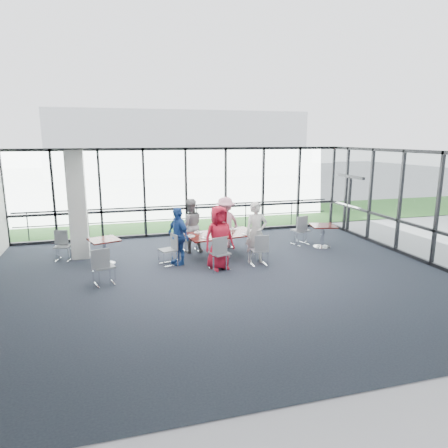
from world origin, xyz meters
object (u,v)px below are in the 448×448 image
object	(u,v)px
chair_main_fr	(224,233)
chair_spare_lb	(63,246)
side_table_left	(104,244)
chair_spare_la	(104,266)
structural_column	(77,205)
main_table	(221,237)
diner_near_right	(256,233)
side_table_right	(323,229)
diner_far_left	(190,226)
chair_main_end	(168,250)
diner_far_right	(225,223)
chair_main_fl	(191,238)
diner_near_left	(219,238)
chair_main_nl	(220,253)
diner_end	(178,236)
chair_spare_r	(301,230)
chair_main_nr	(259,250)

from	to	relation	value
chair_main_fr	chair_spare_lb	world-z (taller)	chair_main_fr
side_table_left	chair_spare_la	xyz separation A→B (m)	(0.01, -1.64, -0.15)
structural_column	main_table	xyz separation A→B (m)	(4.07, -1.18, -0.96)
chair_spare_la	diner_near_right	bearing A→B (deg)	-6.36
side_table_right	chair_main_fr	world-z (taller)	chair_main_fr
structural_column	diner_far_left	size ratio (longest dim) A/B	1.88
structural_column	diner_far_left	xyz separation A→B (m)	(3.29, -0.33, -0.75)
main_table	chair_main_end	size ratio (longest dim) A/B	2.65
side_table_right	chair_spare_lb	distance (m)	8.08
diner_far_right	chair_main_fl	world-z (taller)	diner_far_right
side_table_left	diner_near_left	distance (m)	3.27
diner_near_right	diner_far_right	distance (m)	1.78
diner_far_right	chair_main_nl	distance (m)	2.26
diner_end	chair_main_fr	size ratio (longest dim) A/B	1.67
diner_near_left	chair_spare_r	distance (m)	3.75
side_table_right	diner_far_left	bearing A→B (deg)	171.69
side_table_right	chair_main_nl	distance (m)	4.05
diner_end	chair_main_fr	xyz separation A→B (m)	(1.73, 1.32, -0.33)
side_table_left	chair_main_fl	world-z (taller)	chair_main_fl
chair_main_fr	main_table	bearing A→B (deg)	59.95
diner_far_right	chair_main_fr	size ratio (longest dim) A/B	1.71
diner_far_left	chair_spare_la	xyz separation A→B (m)	(-2.57, -2.26, -0.38)
diner_far_right	chair_main_end	xyz separation A→B (m)	(-2.05, -1.28, -0.40)
chair_main_nl	chair_main_nr	distance (m)	1.17
chair_main_fl	chair_spare_la	distance (m)	3.53
diner_far_right	chair_spare_lb	xyz separation A→B (m)	(-4.95, -0.03, -0.41)
main_table	diner_far_left	distance (m)	1.17
chair_main_fr	side_table_left	bearing A→B (deg)	2.63
diner_far_left	chair_main_fr	size ratio (longest dim) A/B	1.73
chair_main_end	side_table_right	bearing A→B (deg)	78.86
chair_spare_r	chair_main_fl	bearing A→B (deg)	160.74
chair_spare_lb	chair_main_fl	bearing A→B (deg)	-164.30
diner_end	chair_main_fr	world-z (taller)	diner_end
diner_far_right	chair_spare_r	xyz separation A→B (m)	(2.55, -0.27, -0.35)
chair_spare_r	chair_main_end	bearing A→B (deg)	176.41
diner_end	chair_main_fl	xyz separation A→B (m)	(0.59, 1.21, -0.39)
diner_near_left	diner_far_left	xyz separation A→B (m)	(-0.45, 1.83, -0.03)
chair_main_fr	chair_spare_r	distance (m)	2.59
main_table	diner_end	size ratio (longest dim) A/B	1.40
chair_main_fl	chair_spare_lb	distance (m)	3.80
chair_main_nl	chair_spare_la	distance (m)	3.04
structural_column	chair_main_nr	bearing A→B (deg)	-23.74
chair_main_fl	structural_column	bearing A→B (deg)	-11.38
chair_main_nl	diner_near_right	bearing A→B (deg)	1.28
structural_column	diner_near_left	xyz separation A→B (m)	(3.73, -2.16, -0.72)
side_table_left	main_table	bearing A→B (deg)	-3.92
structural_column	diner_end	xyz separation A→B (m)	(2.73, -1.42, -0.78)
diner_far_left	chair_spare_r	size ratio (longest dim) A/B	1.73
chair_main_nl	chair_main_fr	bearing A→B (deg)	54.99
chair_main_fr	diner_far_left	bearing A→B (deg)	1.07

